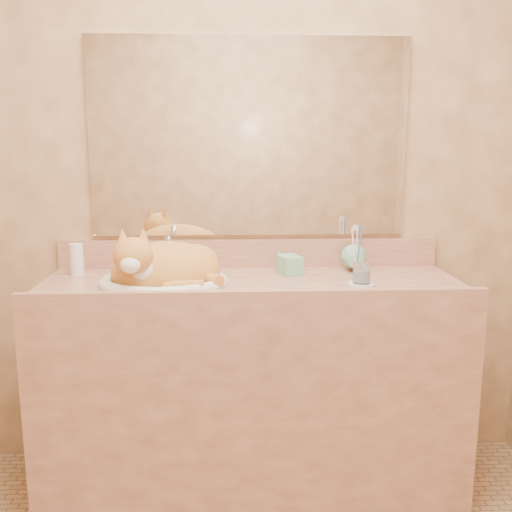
{
  "coord_description": "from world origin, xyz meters",
  "views": [
    {
      "loc": [
        -0.08,
        -1.39,
        1.36
      ],
      "look_at": [
        0.02,
        0.7,
        0.95
      ],
      "focal_mm": 40.0,
      "sensor_mm": 36.0,
      "label": 1
    }
  ],
  "objects_px": {
    "sink_basin": "(163,264)",
    "water_glass": "(362,273)",
    "cat": "(163,265)",
    "vanity_counter": "(252,385)",
    "toothbrush_cup": "(356,262)",
    "soap_dispenser": "(295,256)"
  },
  "relations": [
    {
      "from": "sink_basin",
      "to": "water_glass",
      "type": "xyz_separation_m",
      "value": [
        0.73,
        -0.07,
        -0.03
      ]
    },
    {
      "from": "soap_dispenser",
      "to": "toothbrush_cup",
      "type": "distance_m",
      "value": 0.25
    },
    {
      "from": "cat",
      "to": "vanity_counter",
      "type": "bearing_deg",
      "value": -5.34
    },
    {
      "from": "cat",
      "to": "water_glass",
      "type": "height_order",
      "value": "cat"
    },
    {
      "from": "vanity_counter",
      "to": "cat",
      "type": "xyz_separation_m",
      "value": [
        -0.33,
        -0.01,
        0.49
      ]
    },
    {
      "from": "cat",
      "to": "water_glass",
      "type": "distance_m",
      "value": 0.74
    },
    {
      "from": "vanity_counter",
      "to": "sink_basin",
      "type": "bearing_deg",
      "value": -176.53
    },
    {
      "from": "sink_basin",
      "to": "toothbrush_cup",
      "type": "height_order",
      "value": "sink_basin"
    },
    {
      "from": "sink_basin",
      "to": "soap_dispenser",
      "type": "xyz_separation_m",
      "value": [
        0.51,
        0.09,
        0.01
      ]
    },
    {
      "from": "toothbrush_cup",
      "to": "water_glass",
      "type": "xyz_separation_m",
      "value": [
        -0.02,
        -0.19,
        -0.0
      ]
    },
    {
      "from": "vanity_counter",
      "to": "soap_dispenser",
      "type": "distance_m",
      "value": 0.54
    },
    {
      "from": "soap_dispenser",
      "to": "water_glass",
      "type": "xyz_separation_m",
      "value": [
        0.23,
        -0.16,
        -0.04
      ]
    },
    {
      "from": "sink_basin",
      "to": "soap_dispenser",
      "type": "height_order",
      "value": "soap_dispenser"
    },
    {
      "from": "toothbrush_cup",
      "to": "water_glass",
      "type": "relative_size",
      "value": 1.41
    },
    {
      "from": "vanity_counter",
      "to": "water_glass",
      "type": "xyz_separation_m",
      "value": [
        0.4,
        -0.09,
        0.47
      ]
    },
    {
      "from": "soap_dispenser",
      "to": "water_glass",
      "type": "height_order",
      "value": "soap_dispenser"
    },
    {
      "from": "cat",
      "to": "soap_dispenser",
      "type": "xyz_separation_m",
      "value": [
        0.51,
        0.09,
        0.01
      ]
    },
    {
      "from": "soap_dispenser",
      "to": "toothbrush_cup",
      "type": "xyz_separation_m",
      "value": [
        0.25,
        0.03,
        -0.03
      ]
    },
    {
      "from": "sink_basin",
      "to": "water_glass",
      "type": "relative_size",
      "value": 6.3
    },
    {
      "from": "soap_dispenser",
      "to": "water_glass",
      "type": "distance_m",
      "value": 0.28
    },
    {
      "from": "sink_basin",
      "to": "soap_dispenser",
      "type": "distance_m",
      "value": 0.51
    },
    {
      "from": "vanity_counter",
      "to": "soap_dispenser",
      "type": "relative_size",
      "value": 9.66
    }
  ]
}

